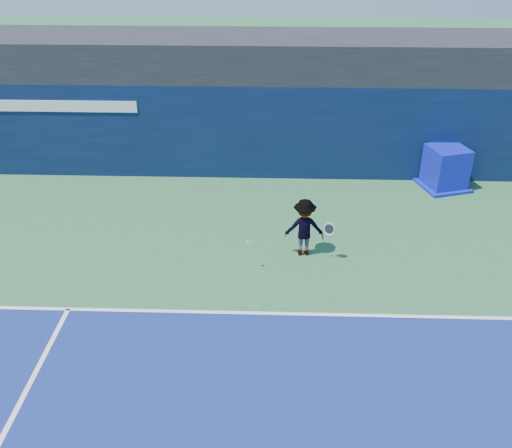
{
  "coord_description": "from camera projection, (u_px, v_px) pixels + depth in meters",
  "views": [
    {
      "loc": [
        -0.52,
        -6.86,
        7.83
      ],
      "look_at": [
        -0.93,
        5.2,
        1.0
      ],
      "focal_mm": 40.0,
      "sensor_mm": 36.0,
      "label": 1
    }
  ],
  "objects": [
    {
      "name": "stadium_band",
      "position": [
        292.0,
        55.0,
        18.04
      ],
      "size": [
        36.0,
        3.0,
        1.2
      ],
      "primitive_type": "cube",
      "color": "black",
      "rests_on": "back_wall_assembly"
    },
    {
      "name": "tennis_ball",
      "position": [
        248.0,
        242.0,
        13.55
      ],
      "size": [
        0.07,
        0.07,
        0.07
      ],
      "color": "#C0D017",
      "rests_on": "ground"
    },
    {
      "name": "tennis_player",
      "position": [
        304.0,
        227.0,
        14.2
      ],
      "size": [
        1.24,
        0.69,
        1.52
      ],
      "color": "silver",
      "rests_on": "ground"
    },
    {
      "name": "equipment_cart",
      "position": [
        445.0,
        169.0,
        17.7
      ],
      "size": [
        1.7,
        1.7,
        1.31
      ],
      "color": "#0C12AE",
      "rests_on": "ground"
    },
    {
      "name": "ground",
      "position": [
        299.0,
        424.0,
        9.81
      ],
      "size": [
        80.0,
        80.0,
        0.0
      ],
      "primitive_type": "plane",
      "color": "#2D6439",
      "rests_on": "ground"
    },
    {
      "name": "back_wall_assembly",
      "position": [
        290.0,
        129.0,
        18.2
      ],
      "size": [
        36.0,
        1.03,
        3.0
      ],
      "color": "#0A1738",
      "rests_on": "ground"
    },
    {
      "name": "baseline",
      "position": [
        295.0,
        314.0,
        12.42
      ],
      "size": [
        24.0,
        0.1,
        0.01
      ],
      "primitive_type": "cube",
      "color": "white",
      "rests_on": "ground"
    }
  ]
}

